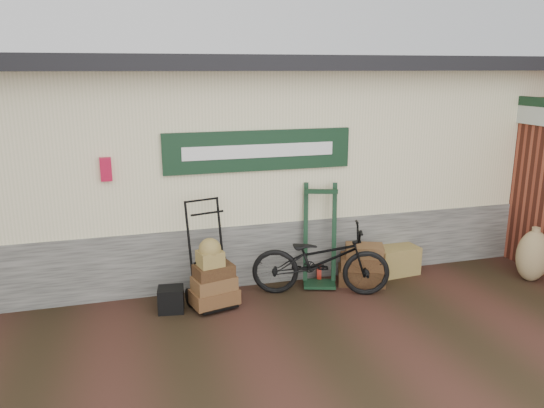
{
  "coord_description": "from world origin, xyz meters",
  "views": [
    {
      "loc": [
        -2.12,
        -5.93,
        3.04
      ],
      "look_at": [
        -0.14,
        0.9,
        1.21
      ],
      "focal_mm": 35.0,
      "sensor_mm": 36.0,
      "label": 1
    }
  ],
  "objects_px": {
    "porter_trolley": "(208,253)",
    "black_trunk": "(171,299)",
    "suitcase_stack": "(362,264)",
    "wicker_hamper": "(395,260)",
    "bicycle": "(321,256)",
    "green_barrow": "(320,235)"
  },
  "relations": [
    {
      "from": "porter_trolley",
      "to": "black_trunk",
      "type": "height_order",
      "value": "porter_trolley"
    },
    {
      "from": "suitcase_stack",
      "to": "wicker_hamper",
      "type": "relative_size",
      "value": 1.02
    },
    {
      "from": "bicycle",
      "to": "green_barrow",
      "type": "bearing_deg",
      "value": -0.49
    },
    {
      "from": "bicycle",
      "to": "suitcase_stack",
      "type": "bearing_deg",
      "value": -57.09
    },
    {
      "from": "green_barrow",
      "to": "wicker_hamper",
      "type": "bearing_deg",
      "value": 20.74
    },
    {
      "from": "wicker_hamper",
      "to": "bicycle",
      "type": "xyz_separation_m",
      "value": [
        -1.37,
        -0.39,
        0.34
      ]
    },
    {
      "from": "green_barrow",
      "to": "bicycle",
      "type": "xyz_separation_m",
      "value": [
        -0.12,
        -0.34,
        -0.18
      ]
    },
    {
      "from": "suitcase_stack",
      "to": "bicycle",
      "type": "relative_size",
      "value": 0.35
    },
    {
      "from": "suitcase_stack",
      "to": "black_trunk",
      "type": "xyz_separation_m",
      "value": [
        -2.75,
        -0.17,
        -0.13
      ]
    },
    {
      "from": "green_barrow",
      "to": "wicker_hamper",
      "type": "relative_size",
      "value": 2.25
    },
    {
      "from": "wicker_hamper",
      "to": "black_trunk",
      "type": "distance_m",
      "value": 3.43
    },
    {
      "from": "green_barrow",
      "to": "wicker_hamper",
      "type": "height_order",
      "value": "green_barrow"
    },
    {
      "from": "wicker_hamper",
      "to": "black_trunk",
      "type": "bearing_deg",
      "value": -173.71
    },
    {
      "from": "suitcase_stack",
      "to": "wicker_hamper",
      "type": "height_order",
      "value": "suitcase_stack"
    },
    {
      "from": "porter_trolley",
      "to": "wicker_hamper",
      "type": "xyz_separation_m",
      "value": [
        2.89,
        0.28,
        -0.5
      ]
    },
    {
      "from": "suitcase_stack",
      "to": "green_barrow",
      "type": "bearing_deg",
      "value": 165.19
    },
    {
      "from": "wicker_hamper",
      "to": "bicycle",
      "type": "height_order",
      "value": "bicycle"
    },
    {
      "from": "porter_trolley",
      "to": "suitcase_stack",
      "type": "relative_size",
      "value": 2.14
    },
    {
      "from": "porter_trolley",
      "to": "green_barrow",
      "type": "distance_m",
      "value": 1.65
    },
    {
      "from": "wicker_hamper",
      "to": "bicycle",
      "type": "bearing_deg",
      "value": -163.95
    },
    {
      "from": "black_trunk",
      "to": "bicycle",
      "type": "height_order",
      "value": "bicycle"
    },
    {
      "from": "green_barrow",
      "to": "black_trunk",
      "type": "height_order",
      "value": "green_barrow"
    }
  ]
}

